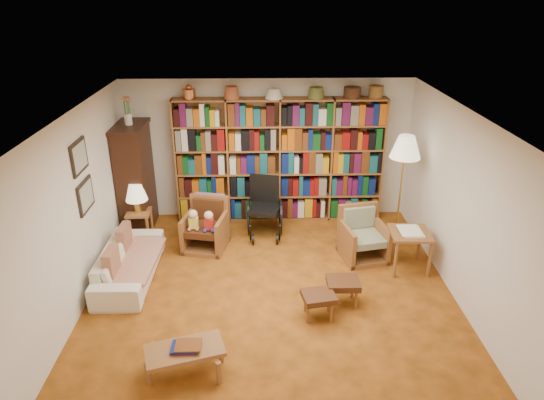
{
  "coord_description": "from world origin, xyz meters",
  "views": [
    {
      "loc": [
        -0.15,
        -5.69,
        3.93
      ],
      "look_at": [
        0.02,
        0.6,
        1.12
      ],
      "focal_mm": 32.0,
      "sensor_mm": 36.0,
      "label": 1
    }
  ],
  "objects_px": {
    "sofa": "(129,263)",
    "coffee_table": "(185,352)",
    "side_table_papers": "(410,238)",
    "side_table_lamp": "(139,219)",
    "footstool_a": "(319,298)",
    "armchair_leather": "(206,227)",
    "floor_lamp": "(405,151)",
    "armchair_sage": "(362,238)",
    "wheelchair": "(265,208)",
    "footstool_b": "(343,284)"
  },
  "relations": [
    {
      "from": "side_table_lamp",
      "to": "footstool_b",
      "type": "bearing_deg",
      "value": -31.13
    },
    {
      "from": "sofa",
      "to": "armchair_sage",
      "type": "xyz_separation_m",
      "value": [
        3.5,
        0.57,
        0.05
      ]
    },
    {
      "from": "footstool_a",
      "to": "coffee_table",
      "type": "distance_m",
      "value": 1.83
    },
    {
      "from": "wheelchair",
      "to": "footstool_a",
      "type": "relative_size",
      "value": 2.19
    },
    {
      "from": "side_table_lamp",
      "to": "floor_lamp",
      "type": "bearing_deg",
      "value": -1.95
    },
    {
      "from": "side_table_papers",
      "to": "coffee_table",
      "type": "xyz_separation_m",
      "value": [
        -3.03,
        -2.09,
        -0.23
      ]
    },
    {
      "from": "sofa",
      "to": "footstool_a",
      "type": "distance_m",
      "value": 2.81
    },
    {
      "from": "side_table_lamp",
      "to": "footstool_b",
      "type": "relative_size",
      "value": 1.2
    },
    {
      "from": "armchair_sage",
      "to": "sofa",
      "type": "bearing_deg",
      "value": -170.77
    },
    {
      "from": "sofa",
      "to": "coffee_table",
      "type": "xyz_separation_m",
      "value": [
        1.07,
        -1.93,
        0.04
      ]
    },
    {
      "from": "sofa",
      "to": "floor_lamp",
      "type": "height_order",
      "value": "floor_lamp"
    },
    {
      "from": "sofa",
      "to": "coffee_table",
      "type": "bearing_deg",
      "value": -150.4
    },
    {
      "from": "wheelchair",
      "to": "side_table_papers",
      "type": "height_order",
      "value": "wheelchair"
    },
    {
      "from": "wheelchair",
      "to": "side_table_papers",
      "type": "relative_size",
      "value": 1.58
    },
    {
      "from": "footstool_b",
      "to": "side_table_papers",
      "type": "bearing_deg",
      "value": 37.64
    },
    {
      "from": "side_table_lamp",
      "to": "coffee_table",
      "type": "bearing_deg",
      "value": -69.35
    },
    {
      "from": "armchair_sage",
      "to": "side_table_lamp",
      "type": "bearing_deg",
      "value": 170.55
    },
    {
      "from": "side_table_lamp",
      "to": "wheelchair",
      "type": "distance_m",
      "value": 2.09
    },
    {
      "from": "sofa",
      "to": "side_table_papers",
      "type": "xyz_separation_m",
      "value": [
        4.1,
        0.16,
        0.26
      ]
    },
    {
      "from": "floor_lamp",
      "to": "side_table_papers",
      "type": "distance_m",
      "value": 1.36
    },
    {
      "from": "side_table_lamp",
      "to": "footstool_a",
      "type": "relative_size",
      "value": 1.13
    },
    {
      "from": "sofa",
      "to": "armchair_leather",
      "type": "relative_size",
      "value": 2.11
    },
    {
      "from": "sofa",
      "to": "side_table_papers",
      "type": "height_order",
      "value": "side_table_papers"
    },
    {
      "from": "armchair_sage",
      "to": "coffee_table",
      "type": "xyz_separation_m",
      "value": [
        -2.43,
        -2.5,
        -0.02
      ]
    },
    {
      "from": "side_table_papers",
      "to": "coffee_table",
      "type": "height_order",
      "value": "side_table_papers"
    },
    {
      "from": "armchair_leather",
      "to": "side_table_papers",
      "type": "bearing_deg",
      "value": -14.26
    },
    {
      "from": "armchair_sage",
      "to": "floor_lamp",
      "type": "bearing_deg",
      "value": 34.48
    },
    {
      "from": "floor_lamp",
      "to": "side_table_papers",
      "type": "bearing_deg",
      "value": -93.89
    },
    {
      "from": "wheelchair",
      "to": "coffee_table",
      "type": "relative_size",
      "value": 1.09
    },
    {
      "from": "armchair_leather",
      "to": "wheelchair",
      "type": "relative_size",
      "value": 0.81
    },
    {
      "from": "wheelchair",
      "to": "floor_lamp",
      "type": "xyz_separation_m",
      "value": [
        2.18,
        -0.34,
        1.11
      ]
    },
    {
      "from": "coffee_table",
      "to": "wheelchair",
      "type": "bearing_deg",
      "value": 74.5
    },
    {
      "from": "wheelchair",
      "to": "floor_lamp",
      "type": "height_order",
      "value": "floor_lamp"
    },
    {
      "from": "footstool_b",
      "to": "footstool_a",
      "type": "bearing_deg",
      "value": -141.95
    },
    {
      "from": "sofa",
      "to": "wheelchair",
      "type": "xyz_separation_m",
      "value": [
        1.98,
        1.36,
        0.21
      ]
    },
    {
      "from": "armchair_sage",
      "to": "floor_lamp",
      "type": "xyz_separation_m",
      "value": [
        0.66,
        0.45,
        1.26
      ]
    },
    {
      "from": "sofa",
      "to": "armchair_sage",
      "type": "bearing_deg",
      "value": -80.13
    },
    {
      "from": "side_table_papers",
      "to": "footstool_b",
      "type": "distance_m",
      "value": 1.42
    },
    {
      "from": "armchair_leather",
      "to": "side_table_papers",
      "type": "relative_size",
      "value": 1.28
    },
    {
      "from": "footstool_a",
      "to": "footstool_b",
      "type": "relative_size",
      "value": 1.07
    },
    {
      "from": "sofa",
      "to": "wheelchair",
      "type": "relative_size",
      "value": 1.72
    },
    {
      "from": "footstool_a",
      "to": "floor_lamp",
      "type": "bearing_deg",
      "value": 52.65
    },
    {
      "from": "sofa",
      "to": "armchair_sage",
      "type": "relative_size",
      "value": 2.17
    },
    {
      "from": "armchair_sage",
      "to": "footstool_b",
      "type": "distance_m",
      "value": 1.37
    },
    {
      "from": "sofa",
      "to": "footstool_b",
      "type": "xyz_separation_m",
      "value": [
        2.99,
        -0.7,
        0.04
      ]
    },
    {
      "from": "footstool_a",
      "to": "armchair_sage",
      "type": "bearing_deg",
      "value": 60.77
    },
    {
      "from": "side_table_papers",
      "to": "coffee_table",
      "type": "bearing_deg",
      "value": -145.5
    },
    {
      "from": "sofa",
      "to": "footstool_a",
      "type": "xyz_separation_m",
      "value": [
        2.63,
        -0.98,
        0.03
      ]
    },
    {
      "from": "armchair_sage",
      "to": "coffee_table",
      "type": "relative_size",
      "value": 0.87
    },
    {
      "from": "footstool_a",
      "to": "side_table_papers",
      "type": "bearing_deg",
      "value": 37.74
    }
  ]
}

